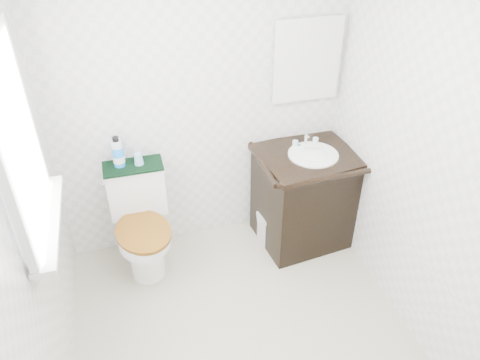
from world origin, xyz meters
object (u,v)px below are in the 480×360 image
vanity (304,195)px  mouthwash_bottle (118,153)px  trash_bin (268,230)px  toilet (142,226)px  cup (139,159)px

vanity → mouthwash_bottle: mouthwash_bottle is taller
vanity → trash_bin: (-0.30, -0.00, -0.29)m
vanity → trash_bin: vanity is taller
toilet → vanity: bearing=-2.8°
vanity → cup: 1.33m
toilet → vanity: (1.29, -0.06, 0.08)m
mouthwash_bottle → cup: mouthwash_bottle is taller
trash_bin → cup: cup is taller
toilet → cup: (0.05, 0.13, 0.52)m
trash_bin → mouthwash_bottle: mouthwash_bottle is taller
toilet → mouthwash_bottle: (-0.09, 0.14, 0.58)m
trash_bin → mouthwash_bottle: (-1.09, 0.21, 0.79)m
mouthwash_bottle → trash_bin: bearing=-11.0°
trash_bin → cup: 1.21m
vanity → cup: bearing=171.4°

